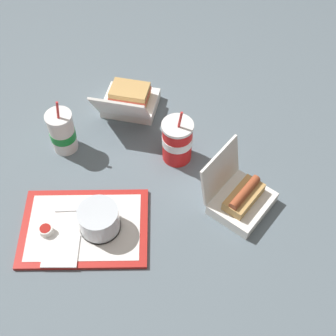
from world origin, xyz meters
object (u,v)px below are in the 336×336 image
Objects in this scene: cake_container at (99,220)px; ketchup_cup at (46,230)px; food_tray at (85,228)px; soda_cup_right at (63,132)px; soda_cup_center at (178,141)px; clamshell_hotdog_front at (240,198)px; clamshell_sandwich_right at (130,101)px; plastic_fork at (73,209)px.

ketchup_cup is (-0.15, -0.02, -0.03)m from cake_container.
soda_cup_right is (-0.10, 0.31, 0.07)m from food_tray.
soda_cup_center reaches higher than soda_cup_right.
ketchup_cup is 0.19× the size of soda_cup_center.
food_tray is 0.39m from soda_cup_center.
ketchup_cup is (-0.11, -0.02, 0.02)m from food_tray.
clamshell_hotdog_front is at bearing 11.39° from cake_container.
clamshell_sandwich_right reaches higher than food_tray.
cake_container reaches higher than ketchup_cup.
food_tray is 1.51× the size of clamshell_hotdog_front.
soda_cup_right is at bearing 173.78° from soda_cup_center.
food_tray is at bearing 179.43° from cake_container.
clamshell_sandwich_right is at bearing 40.16° from soda_cup_right.
ketchup_cup is 0.10m from plastic_fork.
soda_cup_right is (0.01, 0.33, 0.05)m from ketchup_cup.
ketchup_cup is at bearing -169.75° from clamshell_hotdog_front.
plastic_fork is 0.52× the size of soda_cup_right.
ketchup_cup is at bearing -91.80° from soda_cup_right.
clamshell_sandwich_right is (0.15, 0.43, 0.03)m from plastic_fork.
ketchup_cup is 0.55m from clamshell_sandwich_right.
plastic_fork is at bearing -109.10° from clamshell_sandwich_right.
cake_container is 0.48× the size of clamshell_hotdog_front.
cake_container is at bearing -0.57° from food_tray.
cake_container is 0.11m from plastic_fork.
plastic_fork is (0.07, 0.08, -0.01)m from ketchup_cup.
clamshell_hotdog_front is at bearing -45.82° from soda_cup_center.
ketchup_cup is at bearing -142.42° from soda_cup_center.
food_tray is 0.11m from ketchup_cup.
food_tray is 9.34× the size of ketchup_cup.
ketchup_cup is 0.16× the size of clamshell_hotdog_front.
cake_container is 0.36m from soda_cup_center.
cake_container is at bearing -65.43° from soda_cup_right.
clamshell_sandwich_right is at bearing 66.90° from ketchup_cup.
cake_container is at bearing 7.16° from ketchup_cup.
cake_container is (0.05, -0.00, 0.05)m from food_tray.
cake_container is 0.16m from ketchup_cup.
clamshell_hotdog_front is at bearing -22.58° from soda_cup_right.
clamshell_sandwich_right is 0.27m from soda_cup_center.
plastic_fork is 0.42× the size of clamshell_sandwich_right.
ketchup_cup is 0.15× the size of clamshell_sandwich_right.
plastic_fork is (-0.09, 0.06, -0.04)m from cake_container.
clamshell_sandwich_right is at bearing 82.74° from cake_container.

